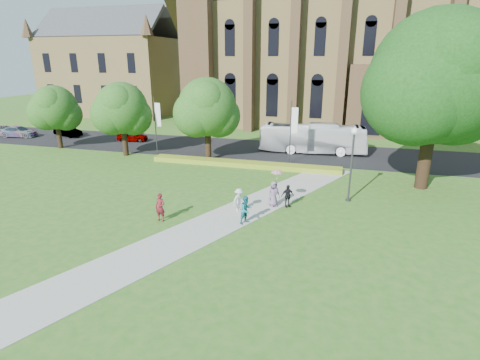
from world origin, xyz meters
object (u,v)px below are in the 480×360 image
(streetlamp, at_px, (352,156))
(car_0, at_px, (132,136))
(car_2, at_px, (19,132))
(car_1, at_px, (68,131))
(pedestrian_0, at_px, (160,207))
(tour_coach, at_px, (312,138))
(large_tree, at_px, (438,78))

(streetlamp, xyz_separation_m, car_0, (-25.51, 13.86, -2.65))
(streetlamp, height_order, car_2, streetlamp)
(car_1, relative_size, pedestrian_0, 2.32)
(car_0, height_order, car_2, car_2)
(tour_coach, relative_size, car_1, 2.74)
(pedestrian_0, bearing_deg, car_1, 141.88)
(streetlamp, xyz_separation_m, pedestrian_0, (-11.27, -6.72, -2.37))
(streetlamp, height_order, large_tree, large_tree)
(streetlamp, bearing_deg, car_2, 163.31)
(tour_coach, relative_size, car_0, 3.07)
(tour_coach, xyz_separation_m, car_1, (-31.35, 0.46, -0.89))
(car_0, height_order, car_1, car_1)
(streetlamp, bearing_deg, large_tree, 39.29)
(car_1, bearing_deg, large_tree, -89.29)
(pedestrian_0, bearing_deg, streetlamp, 34.00)
(tour_coach, distance_m, car_2, 37.32)
(streetlamp, distance_m, car_0, 29.15)
(large_tree, xyz_separation_m, car_1, (-40.65, 9.75, -7.67))
(tour_coach, height_order, car_2, tour_coach)
(tour_coach, bearing_deg, car_0, 85.80)
(streetlamp, xyz_separation_m, large_tree, (5.50, 4.50, 5.07))
(large_tree, distance_m, pedestrian_0, 21.51)
(tour_coach, bearing_deg, pedestrian_0, 155.98)
(streetlamp, bearing_deg, tour_coach, 105.43)
(streetlamp, height_order, pedestrian_0, streetlamp)
(streetlamp, xyz_separation_m, tour_coach, (-3.81, 13.80, -1.72))
(large_tree, bearing_deg, car_2, 170.47)
(tour_coach, distance_m, car_1, 31.36)
(car_1, bearing_deg, car_0, -78.14)
(car_0, relative_size, car_2, 0.78)
(large_tree, xyz_separation_m, car_0, (-31.01, 9.36, -7.72))
(car_0, distance_m, car_1, 9.65)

